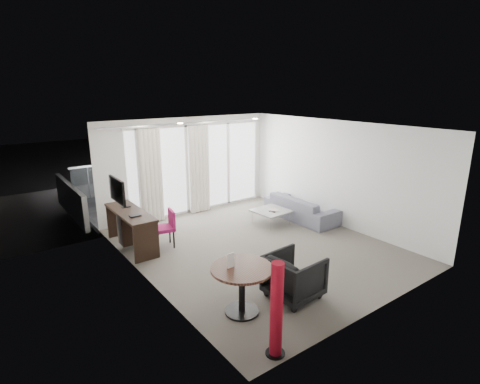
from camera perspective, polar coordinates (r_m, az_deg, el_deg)
floor at (r=8.27m, az=2.48°, el=-8.28°), size 5.00×6.00×0.00m
ceiling at (r=7.59m, az=2.71°, el=9.96°), size 5.00×6.00×0.00m
wall_left at (r=6.62m, az=-14.58°, el=-2.92°), size 0.00×6.00×2.60m
wall_right at (r=9.55m, az=14.40°, el=2.76°), size 0.00×6.00×2.60m
wall_front at (r=5.92m, az=21.16°, el=-5.76°), size 5.00×0.00×2.60m
window_panel at (r=10.42m, az=-6.43°, el=3.66°), size 4.00×0.02×2.38m
window_frame at (r=10.41m, az=-6.39°, el=3.64°), size 4.10×0.06×2.44m
curtain_left at (r=9.66m, az=-13.41°, el=2.36°), size 0.60×0.20×2.38m
curtain_right at (r=10.26m, az=-6.21°, el=3.47°), size 0.60×0.20×2.38m
curtain_track at (r=9.95m, az=-7.69°, el=10.33°), size 4.80×0.04×0.04m
downlight_a at (r=8.44m, az=-9.12°, el=10.29°), size 0.12×0.12×0.02m
downlight_b at (r=9.58m, az=2.31°, el=11.10°), size 0.12×0.12×0.02m
desk at (r=8.41m, az=-16.22°, el=-5.49°), size 0.54×1.74×0.82m
tv at (r=7.94m, az=-18.23°, el=0.25°), size 0.05×0.80×0.50m
desk_chair at (r=8.26m, az=-11.54°, el=-5.54°), size 0.52×0.50×0.82m
round_table at (r=5.88m, az=0.28°, el=-14.72°), size 0.97×0.97×0.76m
menu_card at (r=5.72m, az=-1.43°, el=-11.77°), size 0.13×0.03×0.23m
red_lamp at (r=4.96m, az=5.58°, el=-17.46°), size 0.31×0.31×1.30m
tub_armchair at (r=6.34m, az=8.24°, el=-12.57°), size 0.87×0.85×0.75m
coffee_table at (r=9.52m, az=4.75°, el=-3.83°), size 0.87×0.87×0.37m
remote at (r=9.34m, az=4.94°, el=-3.08°), size 0.11×0.17×0.02m
magazine at (r=9.45m, az=5.08°, el=-2.85°), size 0.32×0.36×0.02m
sofa at (r=9.97m, az=9.27°, el=-2.36°), size 0.81×2.08×0.61m
terrace_slab at (r=12.04m, az=-9.85°, el=-1.03°), size 5.60×3.00×0.12m
rattan_chair_a at (r=12.45m, az=-7.25°, el=2.07°), size 0.77×0.77×0.90m
rattan_chair_b at (r=12.35m, az=-4.65°, el=1.89°), size 0.67×0.67×0.84m
rattan_table at (r=12.63m, az=-5.05°, el=1.27°), size 0.45×0.45×0.44m
balustrade at (r=13.17m, az=-12.80°, el=2.78°), size 5.50×0.06×1.05m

